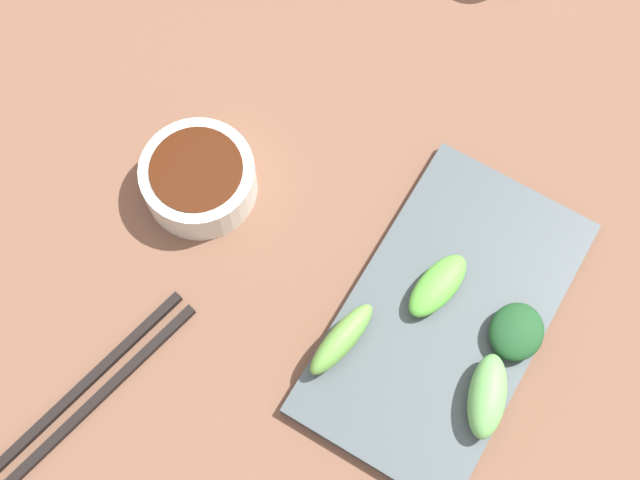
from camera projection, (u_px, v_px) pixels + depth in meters
name	position (u px, v px, depth m)	size (l,w,h in m)	color
tabletop	(352.00, 283.00, 0.81)	(2.10, 2.10, 0.02)	brown
sauce_bowl	(199.00, 178.00, 0.80)	(0.10, 0.10, 0.04)	silver
serving_plate	(445.00, 316.00, 0.78)	(0.16, 0.29, 0.01)	#444E52
broccoli_stalk_0	(438.00, 286.00, 0.77)	(0.03, 0.07, 0.02)	#5CB83E
broccoli_stalk_1	(342.00, 339.00, 0.75)	(0.02, 0.08, 0.03)	#67A945
broccoli_stalk_2	(487.00, 396.00, 0.73)	(0.03, 0.07, 0.03)	#67B159
broccoli_leafy_3	(516.00, 332.00, 0.76)	(0.05, 0.05, 0.02)	#1C4C24
chopsticks	(86.00, 396.00, 0.76)	(0.08, 0.23, 0.01)	black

